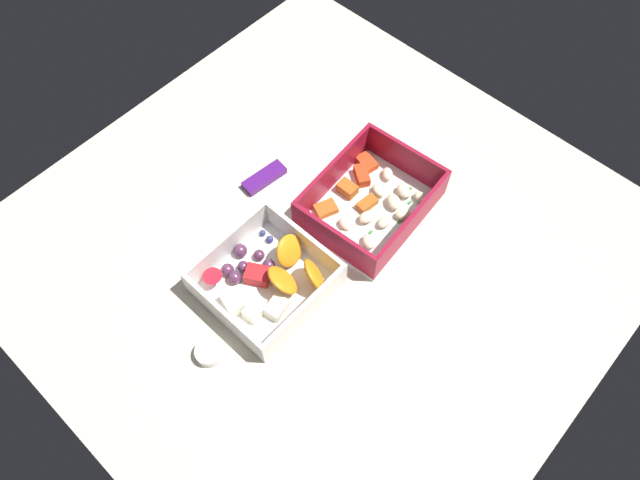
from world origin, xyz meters
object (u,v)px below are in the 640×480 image
at_px(pasta_container, 370,202).
at_px(fruit_bowl, 267,279).
at_px(candy_bar, 264,178).
at_px(paper_cup_liner, 209,353).

bearing_deg(pasta_container, fruit_bowl, 168.66).
bearing_deg(candy_bar, fruit_bowl, -133.09).
height_order(pasta_container, candy_bar, pasta_container).
xyz_separation_m(pasta_container, fruit_bowl, (-0.19, 0.02, -0.00)).
relative_size(pasta_container, fruit_bowl, 1.23).
bearing_deg(paper_cup_liner, fruit_bowl, 7.32).
xyz_separation_m(fruit_bowl, candy_bar, (0.12, 0.13, -0.01)).
distance_m(pasta_container, fruit_bowl, 0.19).
distance_m(pasta_container, candy_bar, 0.17).
height_order(pasta_container, fruit_bowl, pasta_container).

